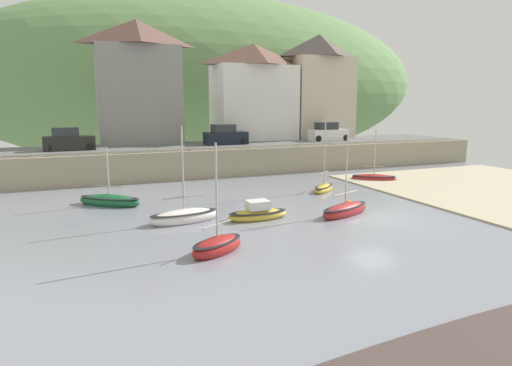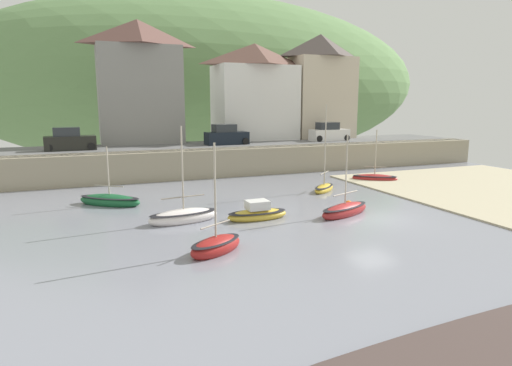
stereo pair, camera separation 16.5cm
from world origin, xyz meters
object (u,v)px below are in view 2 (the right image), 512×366
Objects in this scene: waterfront_building_centre at (255,91)px; mooring_buoy at (348,204)px; parked_car_by_wall at (226,136)px; sailboat_white_hull at (257,214)px; dinghy_open_wooden at (375,178)px; motorboat_with_cabin at (184,216)px; parked_car_near_slipway at (70,141)px; sailboat_blue_trim at (216,246)px; waterfront_building_left at (140,81)px; waterfront_building_right at (320,86)px; rowboat_small_beached at (324,187)px; sailboat_far_left at (110,201)px; sailboat_nearest_shore at (345,210)px; parked_car_end_of_row at (329,133)px.

mooring_buoy is (-2.56, -22.45, -7.42)m from waterfront_building_centre.
sailboat_white_hull is at bearing -105.93° from parked_car_by_wall.
waterfront_building_centre is 2.34× the size of dinghy_open_wooden.
motorboat_with_cabin reaches higher than parked_car_near_slipway.
dinghy_open_wooden is 8.69× the size of mooring_buoy.
waterfront_building_left is at bearing 57.90° from sailboat_blue_trim.
waterfront_building_right is 21.49m from rowboat_small_beached.
sailboat_far_left is at bearing -145.99° from waterfront_building_right.
parked_car_by_wall is (8.11, 17.63, 2.90)m from motorboat_with_cabin.
sailboat_nearest_shore is at bearing -55.01° from parked_car_near_slipway.
parked_car_near_slipway is 13.97m from parked_car_by_wall.
parked_car_end_of_row is (-1.31, -4.50, -5.07)m from waterfront_building_right.
sailboat_nearest_shore reaches higher than sailboat_white_hull.
waterfront_building_centre is 2.05× the size of sailboat_blue_trim.
parked_car_end_of_row is at bearing 34.04° from motorboat_with_cabin.
dinghy_open_wooden is (4.77, -15.19, -7.34)m from waterfront_building_centre.
sailboat_blue_trim is at bearing -110.05° from dinghy_open_wooden.
waterfront_building_centre reaches higher than rowboat_small_beached.
parked_car_near_slipway is at bearing -169.85° from dinghy_open_wooden.
waterfront_building_centre is 26.61m from motorboat_with_cabin.
waterfront_building_left is 25.76m from mooring_buoy.
waterfront_building_centre is 0.88× the size of waterfront_building_right.
dinghy_open_wooden is at bearing -51.61° from parked_car_by_wall.
parked_car_by_wall reaches higher than mooring_buoy.
waterfront_building_left is 18.80m from sailboat_far_left.
waterfront_building_left is at bearing 180.00° from waterfront_building_centre.
motorboat_with_cabin is 1.31× the size of parked_car_end_of_row.
parked_car_by_wall is at bearing -2.15° from parked_car_near_slipway.
sailboat_white_hull is 0.55× the size of rowboat_small_beached.
sailboat_white_hull is at bearing 19.49° from sailboat_blue_trim.
dinghy_open_wooden is (21.12, 1.23, -0.05)m from sailboat_far_left.
dinghy_open_wooden reaches higher than sailboat_white_hull.
waterfront_building_left is 10.08m from parked_car_by_wall.
waterfront_building_right is 14.42m from parked_car_by_wall.
waterfront_building_right is at bearing 42.22° from sailboat_nearest_shore.
parked_car_end_of_row is 8.20× the size of mooring_buoy.
waterfront_building_centre is 2.90× the size of sailboat_white_hull.
parked_car_end_of_row is (8.13, 13.07, 2.93)m from rowboat_small_beached.
waterfront_building_right reaches higher than motorboat_with_cabin.
motorboat_with_cabin is 1.29× the size of parked_car_by_wall.
parked_car_end_of_row is at bearing -33.99° from waterfront_building_centre.
parked_car_by_wall is (11.60, 11.91, 2.92)m from sailboat_far_left.
waterfront_building_left reaches higher than sailboat_far_left.
mooring_buoy is at bearing 13.74° from sailboat_far_left.
waterfront_building_left is at bearing 172.62° from dinghy_open_wooden.
sailboat_white_hull is at bearing -115.65° from dinghy_open_wooden.
sailboat_white_hull is (3.97, -0.86, -0.01)m from motorboat_with_cabin.
waterfront_building_centre is 1.59× the size of rowboat_small_beached.
waterfront_building_centre is 23.78m from mooring_buoy.
waterfront_building_left is 9.55m from parked_car_near_slipway.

